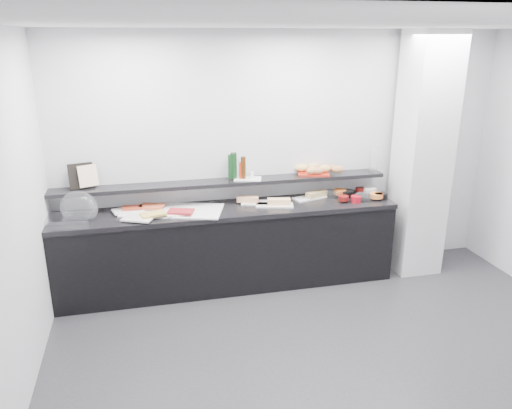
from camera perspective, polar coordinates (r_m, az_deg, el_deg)
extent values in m
plane|color=#2D2D30|center=(4.43, 10.52, -17.98)|extent=(5.00, 5.00, 0.00)
cube|color=silver|center=(5.59, 3.23, 5.50)|extent=(5.00, 0.02, 2.70)
plane|color=white|center=(3.57, 13.20, 19.52)|extent=(5.00, 5.00, 0.00)
cube|color=silver|center=(5.88, 18.45, 5.23)|extent=(0.50, 0.50, 2.70)
cube|color=black|center=(5.45, -3.17, -5.11)|extent=(3.60, 0.60, 0.85)
cube|color=black|center=(5.29, -3.26, -0.64)|extent=(3.62, 0.62, 0.05)
cube|color=black|center=(5.37, -3.63, 2.53)|extent=(3.60, 0.25, 0.04)
cube|color=#ACB0B3|center=(5.24, -20.65, -1.50)|extent=(0.48, 0.35, 0.04)
ellipsoid|color=silver|center=(5.19, -19.58, -0.35)|extent=(0.44, 0.37, 0.34)
cube|color=silver|center=(5.24, -9.49, -0.67)|extent=(1.11, 0.75, 0.01)
cube|color=white|center=(5.30, -14.52, -0.63)|extent=(0.33, 0.26, 0.01)
cube|color=#9A2F1C|center=(5.30, -13.95, -0.36)|extent=(0.21, 0.14, 0.02)
cube|color=white|center=(5.35, -12.15, -0.26)|extent=(0.30, 0.25, 0.01)
cube|color=#D7522C|center=(5.31, -11.84, -0.19)|extent=(0.28, 0.23, 0.02)
cube|color=silver|center=(5.04, -13.32, -1.55)|extent=(0.35, 0.30, 0.01)
cube|color=gold|center=(5.07, -11.66, -1.09)|extent=(0.27, 0.21, 0.02)
cube|color=white|center=(5.13, -8.65, -0.88)|extent=(0.34, 0.25, 0.01)
cube|color=maroon|center=(5.09, -8.60, -0.79)|extent=(0.29, 0.24, 0.02)
cube|color=white|center=(5.41, 0.43, 0.20)|extent=(0.43, 0.25, 0.01)
cube|color=#E2A776|center=(5.40, -0.96, 0.59)|extent=(0.24, 0.16, 0.06)
cylinder|color=#A9ACB0|center=(5.34, -0.67, 0.10)|extent=(0.15, 0.06, 0.01)
cube|color=silver|center=(5.33, 2.13, -0.08)|extent=(0.43, 0.26, 0.01)
cube|color=#E1B876|center=(5.33, 2.64, 0.34)|extent=(0.26, 0.14, 0.06)
cylinder|color=silver|center=(5.33, 2.73, 0.04)|extent=(0.16, 0.05, 0.01)
cube|color=white|center=(5.61, 6.15, 0.79)|extent=(0.41, 0.26, 0.01)
cube|color=tan|center=(5.62, 6.93, 1.20)|extent=(0.26, 0.18, 0.06)
cylinder|color=#BBBCC2|center=(5.53, 5.77, 0.65)|extent=(0.16, 0.03, 0.01)
cylinder|color=white|center=(5.69, 8.77, 1.21)|extent=(0.17, 0.17, 0.07)
cylinder|color=orange|center=(5.73, 9.56, 1.43)|extent=(0.18, 0.18, 0.05)
cylinder|color=black|center=(5.73, 10.39, 1.26)|extent=(0.20, 0.20, 0.07)
cylinder|color=#500D0B|center=(5.85, 11.80, 1.65)|extent=(0.11, 0.11, 0.05)
cylinder|color=white|center=(5.88, 12.65, 1.56)|extent=(0.17, 0.17, 0.07)
cylinder|color=white|center=(5.88, 12.83, 1.67)|extent=(0.19, 0.19, 0.05)
cylinder|color=maroon|center=(5.55, 11.35, 0.60)|extent=(0.12, 0.12, 0.07)
cylinder|color=#5E0D0D|center=(5.52, 9.96, 0.72)|extent=(0.12, 0.12, 0.05)
cylinder|color=white|center=(5.63, 12.14, 0.82)|extent=(0.22, 0.22, 0.07)
cylinder|color=orange|center=(5.68, 13.57, 1.00)|extent=(0.16, 0.16, 0.05)
cylinder|color=black|center=(5.72, 14.32, 0.95)|extent=(0.14, 0.14, 0.07)
cylinder|color=#EF5A20|center=(5.68, 13.85, 0.99)|extent=(0.12, 0.12, 0.05)
cube|color=black|center=(5.35, -19.36, 3.10)|extent=(0.25, 0.13, 0.26)
cube|color=beige|center=(5.33, -18.64, 3.13)|extent=(0.20, 0.12, 0.22)
cube|color=white|center=(5.40, -0.96, 2.95)|extent=(0.33, 0.25, 0.01)
cylinder|color=#0E3414|center=(5.38, -2.96, 4.34)|extent=(0.06, 0.06, 0.26)
cylinder|color=#3A200A|center=(5.37, -1.46, 4.23)|extent=(0.07, 0.07, 0.24)
cylinder|color=#0E3414|center=(5.38, -2.57, 4.48)|extent=(0.09, 0.09, 0.28)
cylinder|color=#B8220D|center=(5.38, -1.74, 3.92)|extent=(0.05, 0.05, 0.18)
cylinder|color=white|center=(5.40, -1.33, 3.37)|extent=(0.03, 0.03, 0.07)
cylinder|color=white|center=(5.39, -0.47, 3.37)|extent=(0.04, 0.04, 0.07)
cube|color=#A22011|center=(5.65, 6.58, 3.56)|extent=(0.40, 0.33, 0.02)
ellipsoid|color=gold|center=(5.66, 5.18, 4.18)|extent=(0.16, 0.10, 0.08)
ellipsoid|color=tan|center=(5.72, 6.57, 4.28)|extent=(0.14, 0.10, 0.08)
ellipsoid|color=tan|center=(5.70, 7.92, 4.18)|extent=(0.15, 0.12, 0.08)
ellipsoid|color=tan|center=(5.57, 6.42, 3.89)|extent=(0.15, 0.12, 0.08)
ellipsoid|color=#B97246|center=(5.57, 7.14, 3.86)|extent=(0.13, 0.09, 0.08)
ellipsoid|color=#AA7441|center=(5.66, 9.37, 4.00)|extent=(0.15, 0.11, 0.08)
ellipsoid|color=gold|center=(5.66, 7.86, 4.07)|extent=(0.13, 0.10, 0.08)
ellipsoid|color=#B57745|center=(5.71, 8.68, 4.16)|extent=(0.13, 0.09, 0.08)
cylinder|color=white|center=(5.83, 13.32, 5.07)|extent=(0.13, 0.13, 0.30)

